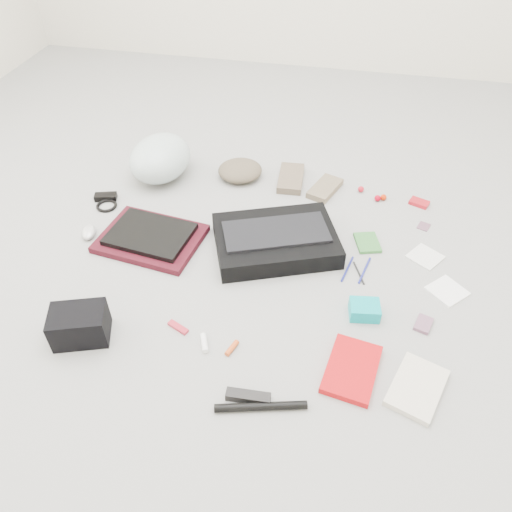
% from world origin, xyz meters
% --- Properties ---
extents(ground_plane, '(4.00, 4.00, 0.00)m').
position_xyz_m(ground_plane, '(0.00, 0.00, 0.00)').
color(ground_plane, gray).
extents(messenger_bag, '(0.57, 0.49, 0.08)m').
position_xyz_m(messenger_bag, '(0.06, 0.12, 0.04)').
color(messenger_bag, black).
rests_on(messenger_bag, ground_plane).
extents(bag_flap, '(0.45, 0.32, 0.01)m').
position_xyz_m(bag_flap, '(0.06, 0.12, 0.08)').
color(bag_flap, black).
rests_on(bag_flap, messenger_bag).
extents(laptop_sleeve, '(0.44, 0.35, 0.03)m').
position_xyz_m(laptop_sleeve, '(-0.45, 0.05, 0.01)').
color(laptop_sleeve, '#400C16').
rests_on(laptop_sleeve, ground_plane).
extents(laptop, '(0.35, 0.28, 0.02)m').
position_xyz_m(laptop, '(-0.45, 0.05, 0.04)').
color(laptop, black).
rests_on(laptop, laptop_sleeve).
extents(bike_helmet, '(0.32, 0.38, 0.20)m').
position_xyz_m(bike_helmet, '(-0.57, 0.52, 0.10)').
color(bike_helmet, silver).
rests_on(bike_helmet, ground_plane).
extents(beanie, '(0.27, 0.26, 0.07)m').
position_xyz_m(beanie, '(-0.20, 0.59, 0.04)').
color(beanie, brown).
rests_on(beanie, ground_plane).
extents(mitten_left, '(0.13, 0.23, 0.03)m').
position_xyz_m(mitten_left, '(0.04, 0.60, 0.02)').
color(mitten_left, brown).
rests_on(mitten_left, ground_plane).
extents(mitten_right, '(0.16, 0.22, 0.03)m').
position_xyz_m(mitten_right, '(0.21, 0.56, 0.01)').
color(mitten_right, '#786751').
rests_on(mitten_right, ground_plane).
extents(power_brick, '(0.11, 0.07, 0.03)m').
position_xyz_m(power_brick, '(-0.76, 0.29, 0.01)').
color(power_brick, black).
rests_on(power_brick, ground_plane).
extents(cable_coil, '(0.11, 0.11, 0.01)m').
position_xyz_m(cable_coil, '(-0.73, 0.23, 0.01)').
color(cable_coil, black).
rests_on(cable_coil, ground_plane).
extents(mouse, '(0.08, 0.11, 0.04)m').
position_xyz_m(mouse, '(-0.72, 0.03, 0.02)').
color(mouse, silver).
rests_on(mouse, ground_plane).
extents(camera_bag, '(0.21, 0.18, 0.12)m').
position_xyz_m(camera_bag, '(-0.50, -0.46, 0.06)').
color(camera_bag, black).
rests_on(camera_bag, ground_plane).
extents(multitool, '(0.08, 0.05, 0.01)m').
position_xyz_m(multitool, '(-0.20, -0.36, 0.01)').
color(multitool, '#A91F2E').
rests_on(multitool, ground_plane).
extents(toiletry_tube_white, '(0.05, 0.07, 0.02)m').
position_xyz_m(toiletry_tube_white, '(-0.09, -0.41, 0.01)').
color(toiletry_tube_white, white).
rests_on(toiletry_tube_white, ground_plane).
extents(toiletry_tube_orange, '(0.04, 0.07, 0.02)m').
position_xyz_m(toiletry_tube_orange, '(0.01, -0.41, 0.01)').
color(toiletry_tube_orange, '#CB4B1A').
rests_on(toiletry_tube_orange, ground_plane).
extents(u_lock, '(0.14, 0.04, 0.03)m').
position_xyz_m(u_lock, '(0.10, -0.58, 0.01)').
color(u_lock, black).
rests_on(u_lock, ground_plane).
extents(bike_pump, '(0.27, 0.09, 0.03)m').
position_xyz_m(bike_pump, '(0.14, -0.60, 0.01)').
color(bike_pump, black).
rests_on(bike_pump, ground_plane).
extents(book_red, '(0.19, 0.25, 0.02)m').
position_xyz_m(book_red, '(0.40, -0.41, 0.01)').
color(book_red, red).
rests_on(book_red, ground_plane).
extents(book_white, '(0.20, 0.25, 0.02)m').
position_xyz_m(book_white, '(0.60, -0.44, 0.01)').
color(book_white, beige).
rests_on(book_white, ground_plane).
extents(notepad, '(0.12, 0.14, 0.01)m').
position_xyz_m(notepad, '(0.42, 0.22, 0.01)').
color(notepad, '#337231').
rests_on(notepad, ground_plane).
extents(pen_blue, '(0.04, 0.15, 0.01)m').
position_xyz_m(pen_blue, '(0.35, 0.05, 0.00)').
color(pen_blue, navy).
rests_on(pen_blue, ground_plane).
extents(pen_black, '(0.05, 0.12, 0.01)m').
position_xyz_m(pen_black, '(0.40, 0.04, 0.00)').
color(pen_black, black).
rests_on(pen_black, ground_plane).
extents(pen_navy, '(0.04, 0.15, 0.01)m').
position_xyz_m(pen_navy, '(0.42, 0.06, 0.00)').
color(pen_navy, navy).
rests_on(pen_navy, ground_plane).
extents(accordion_wallet, '(0.11, 0.10, 0.05)m').
position_xyz_m(accordion_wallet, '(0.42, -0.17, 0.03)').
color(accordion_wallet, '#04AEB8').
rests_on(accordion_wallet, ground_plane).
extents(card_deck, '(0.07, 0.09, 0.01)m').
position_xyz_m(card_deck, '(0.63, -0.17, 0.01)').
color(card_deck, '#81566F').
rests_on(card_deck, ground_plane).
extents(napkin_top, '(0.16, 0.16, 0.01)m').
position_xyz_m(napkin_top, '(0.65, 0.19, 0.00)').
color(napkin_top, silver).
rests_on(napkin_top, ground_plane).
extents(napkin_bottom, '(0.17, 0.17, 0.01)m').
position_xyz_m(napkin_bottom, '(0.72, 0.01, 0.00)').
color(napkin_bottom, white).
rests_on(napkin_bottom, ground_plane).
extents(lollipop_a, '(0.03, 0.03, 0.03)m').
position_xyz_m(lollipop_a, '(0.37, 0.59, 0.01)').
color(lollipop_a, '#AE1221').
rests_on(lollipop_a, ground_plane).
extents(lollipop_b, '(0.04, 0.04, 0.03)m').
position_xyz_m(lollipop_b, '(0.45, 0.53, 0.01)').
color(lollipop_b, '#AE0015').
rests_on(lollipop_b, ground_plane).
extents(lollipop_c, '(0.03, 0.03, 0.03)m').
position_xyz_m(lollipop_c, '(0.47, 0.54, 0.01)').
color(lollipop_c, red).
rests_on(lollipop_c, ground_plane).
extents(altoids_tin, '(0.10, 0.08, 0.02)m').
position_xyz_m(altoids_tin, '(0.63, 0.54, 0.01)').
color(altoids_tin, '#B11620').
rests_on(altoids_tin, ground_plane).
extents(stamp_sheet, '(0.06, 0.07, 0.00)m').
position_xyz_m(stamp_sheet, '(0.65, 0.38, 0.00)').
color(stamp_sheet, '#754D61').
rests_on(stamp_sheet, ground_plane).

